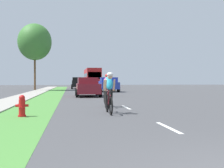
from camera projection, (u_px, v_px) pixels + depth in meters
name	position (u px, v px, depth m)	size (l,w,h in m)	color
ground_plane	(102.00, 96.00, 22.76)	(120.00, 120.00, 0.00)	#424244
grass_verge	(50.00, 96.00, 22.11)	(2.06, 70.00, 0.01)	#478438
sidewalk_concrete	(25.00, 96.00, 21.82)	(1.84, 70.00, 0.10)	#9E998E
lane_markings_center	(97.00, 94.00, 26.71)	(0.12, 52.20, 0.01)	white
fire_hydrant_red	(22.00, 106.00, 9.55)	(0.44, 0.38, 0.76)	red
cyclist_lead	(109.00, 92.00, 10.45)	(0.42, 1.72, 1.58)	black
cyclist_trailing	(107.00, 90.00, 13.06)	(0.42, 1.72, 1.58)	black
sedan_maroon	(88.00, 87.00, 22.05)	(1.98, 4.30, 1.52)	maroon
pickup_blue	(108.00, 85.00, 31.40)	(2.22, 5.10, 1.64)	#23389E
suv_black	(78.00, 83.00, 42.62)	(2.15, 4.70, 1.79)	black
bus_red	(92.00, 77.00, 52.29)	(2.78, 11.60, 3.48)	red
street_tree_far	(35.00, 42.00, 35.27)	(4.30, 4.30, 8.65)	brown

